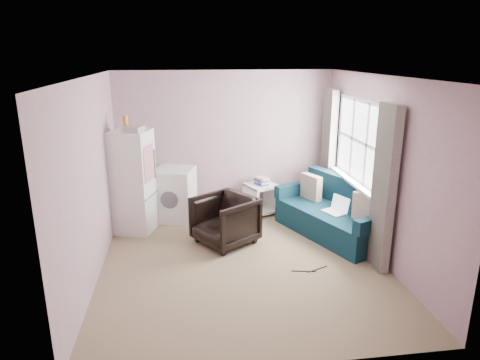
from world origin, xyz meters
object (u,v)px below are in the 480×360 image
object	(u,v)px
armchair	(225,218)
fridge	(134,181)
sofa	(336,215)
washing_machine	(175,193)
side_table	(261,196)

from	to	relation	value
armchair	fridge	distance (m)	1.59
fridge	sofa	size ratio (longest dim) A/B	0.87
washing_machine	side_table	world-z (taller)	washing_machine
armchair	sofa	xyz separation A→B (m)	(1.77, 0.11, -0.09)
washing_machine	side_table	bearing A→B (deg)	18.16
sofa	washing_machine	bearing A→B (deg)	135.07
armchair	washing_machine	bearing A→B (deg)	-179.94
fridge	washing_machine	distance (m)	0.84
fridge	washing_machine	size ratio (longest dim) A/B	2.07
armchair	side_table	size ratio (longest dim) A/B	1.22
side_table	sofa	xyz separation A→B (m)	(1.00, -1.06, 0.00)
washing_machine	sofa	xyz separation A→B (m)	(2.52, -0.99, -0.15)
fridge	side_table	size ratio (longest dim) A/B	2.79
armchair	washing_machine	xyz separation A→B (m)	(-0.75, 1.10, 0.06)
washing_machine	sofa	world-z (taller)	washing_machine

